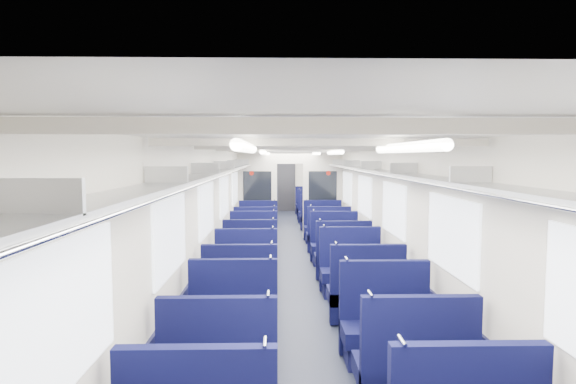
# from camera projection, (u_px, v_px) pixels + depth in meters

# --- Properties ---
(floor) EXTENTS (2.80, 18.00, 0.01)m
(floor) POSITION_uv_depth(u_px,v_px,m) (293.00, 260.00, 9.87)
(floor) COLOR black
(floor) RESTS_ON ground
(ceiling) EXTENTS (2.80, 18.00, 0.01)m
(ceiling) POSITION_uv_depth(u_px,v_px,m) (294.00, 149.00, 9.69)
(ceiling) COLOR silver
(ceiling) RESTS_ON wall_left
(wall_left) EXTENTS (0.02, 18.00, 2.35)m
(wall_left) POSITION_uv_depth(u_px,v_px,m) (227.00, 205.00, 9.75)
(wall_left) COLOR beige
(wall_left) RESTS_ON floor
(dado_left) EXTENTS (0.03, 17.90, 0.70)m
(dado_left) POSITION_uv_depth(u_px,v_px,m) (228.00, 244.00, 9.81)
(dado_left) COLOR black
(dado_left) RESTS_ON floor
(wall_right) EXTENTS (0.02, 18.00, 2.35)m
(wall_right) POSITION_uv_depth(u_px,v_px,m) (360.00, 205.00, 9.81)
(wall_right) COLOR beige
(wall_right) RESTS_ON floor
(dado_right) EXTENTS (0.03, 17.90, 0.70)m
(dado_right) POSITION_uv_depth(u_px,v_px,m) (359.00, 244.00, 9.88)
(dado_right) COLOR black
(dado_right) RESTS_ON floor
(wall_far) EXTENTS (2.80, 0.02, 2.35)m
(wall_far) POSITION_uv_depth(u_px,v_px,m) (286.00, 182.00, 18.75)
(wall_far) COLOR beige
(wall_far) RESTS_ON floor
(luggage_rack_left) EXTENTS (0.36, 17.40, 0.18)m
(luggage_rack_left) POSITION_uv_depth(u_px,v_px,m) (235.00, 167.00, 9.69)
(luggage_rack_left) COLOR #B2B5BA
(luggage_rack_left) RESTS_ON wall_left
(luggage_rack_right) EXTENTS (0.36, 17.40, 0.18)m
(luggage_rack_right) POSITION_uv_depth(u_px,v_px,m) (352.00, 167.00, 9.75)
(luggage_rack_right) COLOR #B2B5BA
(luggage_rack_right) RESTS_ON wall_right
(windows) EXTENTS (2.78, 15.60, 0.75)m
(windows) POSITION_uv_depth(u_px,v_px,m) (294.00, 195.00, 9.31)
(windows) COLOR white
(windows) RESTS_ON wall_left
(ceiling_fittings) EXTENTS (2.70, 16.06, 0.11)m
(ceiling_fittings) POSITION_uv_depth(u_px,v_px,m) (294.00, 152.00, 9.44)
(ceiling_fittings) COLOR beige
(ceiling_fittings) RESTS_ON ceiling
(end_door) EXTENTS (0.75, 0.06, 2.00)m
(end_door) POSITION_uv_depth(u_px,v_px,m) (286.00, 186.00, 18.71)
(end_door) COLOR black
(end_door) RESTS_ON floor
(bulkhead) EXTENTS (2.80, 0.10, 2.35)m
(bulkhead) POSITION_uv_depth(u_px,v_px,m) (290.00, 192.00, 12.53)
(bulkhead) COLOR beige
(bulkhead) RESTS_ON floor
(seat_4) EXTENTS (0.98, 0.54, 1.10)m
(seat_4) POSITION_uv_depth(u_px,v_px,m) (220.00, 376.00, 3.96)
(seat_4) COLOR #0B0E39
(seat_4) RESTS_ON floor
(seat_5) EXTENTS (0.98, 0.54, 1.10)m
(seat_5) POSITION_uv_depth(u_px,v_px,m) (414.00, 375.00, 3.98)
(seat_5) COLOR #0B0E39
(seat_5) RESTS_ON floor
(seat_6) EXTENTS (0.98, 0.54, 1.10)m
(seat_6) POSITION_uv_depth(u_px,v_px,m) (232.00, 328.00, 5.07)
(seat_6) COLOR #0B0E39
(seat_6) RESTS_ON floor
(seat_7) EXTENTS (0.98, 0.54, 1.10)m
(seat_7) POSITION_uv_depth(u_px,v_px,m) (386.00, 330.00, 5.01)
(seat_7) COLOR #0B0E39
(seat_7) RESTS_ON floor
(seat_8) EXTENTS (0.98, 0.54, 1.10)m
(seat_8) POSITION_uv_depth(u_px,v_px,m) (241.00, 297.00, 6.20)
(seat_8) COLOR #0B0E39
(seat_8) RESTS_ON floor
(seat_9) EXTENTS (0.98, 0.54, 1.10)m
(seat_9) POSITION_uv_depth(u_px,v_px,m) (366.00, 297.00, 6.19)
(seat_9) COLOR #0B0E39
(seat_9) RESTS_ON floor
(seat_10) EXTENTS (0.98, 0.54, 1.10)m
(seat_10) POSITION_uv_depth(u_px,v_px,m) (246.00, 277.00, 7.23)
(seat_10) COLOR #0B0E39
(seat_10) RESTS_ON floor
(seat_11) EXTENTS (0.98, 0.54, 1.10)m
(seat_11) POSITION_uv_depth(u_px,v_px,m) (351.00, 273.00, 7.43)
(seat_11) COLOR #0B0E39
(seat_11) RESTS_ON floor
(seat_12) EXTENTS (0.98, 0.54, 1.10)m
(seat_12) POSITION_uv_depth(u_px,v_px,m) (251.00, 258.00, 8.54)
(seat_12) COLOR #0B0E39
(seat_12) RESTS_ON floor
(seat_13) EXTENTS (0.98, 0.54, 1.10)m
(seat_13) POSITION_uv_depth(u_px,v_px,m) (343.00, 260.00, 8.38)
(seat_13) COLOR #0B0E39
(seat_13) RESTS_ON floor
(seat_14) EXTENTS (0.98, 0.54, 1.10)m
(seat_14) POSITION_uv_depth(u_px,v_px,m) (254.00, 247.00, 9.58)
(seat_14) COLOR #0B0E39
(seat_14) RESTS_ON floor
(seat_15) EXTENTS (0.98, 0.54, 1.10)m
(seat_15) POSITION_uv_depth(u_px,v_px,m) (334.00, 247.00, 9.56)
(seat_15) COLOR #0B0E39
(seat_15) RESTS_ON floor
(seat_16) EXTENTS (0.98, 0.54, 1.10)m
(seat_16) POSITION_uv_depth(u_px,v_px,m) (256.00, 238.00, 10.64)
(seat_16) COLOR #0B0E39
(seat_16) RESTS_ON floor
(seat_17) EXTENTS (0.98, 0.54, 1.10)m
(seat_17) POSITION_uv_depth(u_px,v_px,m) (328.00, 237.00, 10.71)
(seat_17) COLOR #0B0E39
(seat_17) RESTS_ON floor
(seat_18) EXTENTS (0.98, 0.54, 1.10)m
(seat_18) POSITION_uv_depth(u_px,v_px,m) (258.00, 230.00, 11.85)
(seat_18) COLOR #0B0E39
(seat_18) RESTS_ON floor
(seat_19) EXTENTS (0.98, 0.54, 1.10)m
(seat_19) POSITION_uv_depth(u_px,v_px,m) (323.00, 229.00, 11.98)
(seat_19) COLOR #0B0E39
(seat_19) RESTS_ON floor
(seat_20) EXTENTS (0.98, 0.54, 1.10)m
(seat_20) POSITION_uv_depth(u_px,v_px,m) (261.00, 219.00, 13.90)
(seat_20) COLOR #0B0E39
(seat_20) RESTS_ON floor
(seat_21) EXTENTS (0.98, 0.54, 1.10)m
(seat_21) POSITION_uv_depth(u_px,v_px,m) (317.00, 219.00, 13.94)
(seat_21) COLOR #0B0E39
(seat_21) RESTS_ON floor
(seat_22) EXTENTS (0.98, 0.54, 1.10)m
(seat_22) POSITION_uv_depth(u_px,v_px,m) (262.00, 214.00, 15.17)
(seat_22) COLOR #0B0E39
(seat_22) RESTS_ON floor
(seat_23) EXTENTS (0.98, 0.54, 1.10)m
(seat_23) POSITION_uv_depth(u_px,v_px,m) (313.00, 214.00, 15.16)
(seat_23) COLOR #0B0E39
(seat_23) RESTS_ON floor
(seat_24) EXTENTS (0.98, 0.54, 1.10)m
(seat_24) POSITION_uv_depth(u_px,v_px,m) (263.00, 210.00, 16.32)
(seat_24) COLOR #0B0E39
(seat_24) RESTS_ON floor
(seat_25) EXTENTS (0.98, 0.54, 1.10)m
(seat_25) POSITION_uv_depth(u_px,v_px,m) (311.00, 210.00, 16.22)
(seat_25) COLOR #0B0E39
(seat_25) RESTS_ON floor
(seat_26) EXTENTS (0.98, 0.54, 1.10)m
(seat_26) POSITION_uv_depth(u_px,v_px,m) (264.00, 206.00, 17.40)
(seat_26) COLOR #0B0E39
(seat_26) RESTS_ON floor
(seat_27) EXTENTS (0.98, 0.54, 1.10)m
(seat_27) POSITION_uv_depth(u_px,v_px,m) (309.00, 206.00, 17.50)
(seat_27) COLOR #0B0E39
(seat_27) RESTS_ON floor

